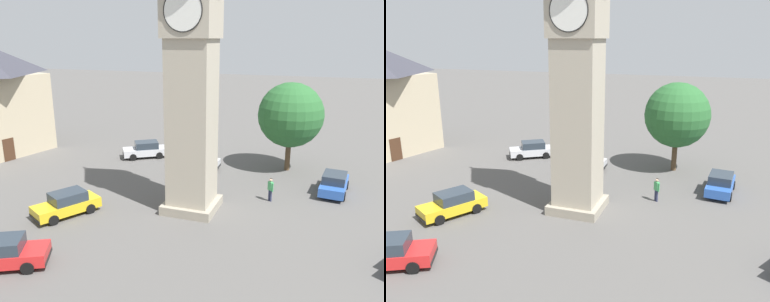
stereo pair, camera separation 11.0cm
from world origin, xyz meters
TOP-DOWN VIEW (x-y plane):
  - ground_plane at (0.00, 0.00)m, footprint 200.00×200.00m
  - clock_tower at (0.00, 0.00)m, footprint 4.03×4.03m
  - car_silver_kerb at (-2.55, 7.93)m, footprint 4.14×1.84m
  - car_red_corner at (8.84, 6.09)m, footprint 2.14×4.29m
  - car_white_side at (-8.10, 9.57)m, footprint 4.37×3.69m
  - car_black_far at (-7.24, -3.51)m, footprint 3.44×4.43m
  - car_green_alley at (-6.45, -9.53)m, footprint 4.44×3.42m
  - pedestrian at (4.67, 3.05)m, footprint 0.44×0.41m
  - tree at (5.02, 10.31)m, footprint 5.40×5.40m

SIDE VIEW (x-z plane):
  - ground_plane at x=0.00m, z-range 0.00..0.00m
  - car_silver_kerb at x=-2.55m, z-range 0.00..1.53m
  - car_red_corner at x=8.84m, z-range 0.00..1.53m
  - car_white_side at x=-8.10m, z-range 0.00..1.53m
  - car_black_far at x=-7.24m, z-range 0.00..1.53m
  - car_green_alley at x=-6.45m, z-range 0.00..1.53m
  - pedestrian at x=4.67m, z-range 0.16..1.86m
  - tree at x=5.02m, z-range 1.04..8.54m
  - clock_tower at x=0.00m, z-range 1.65..21.39m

